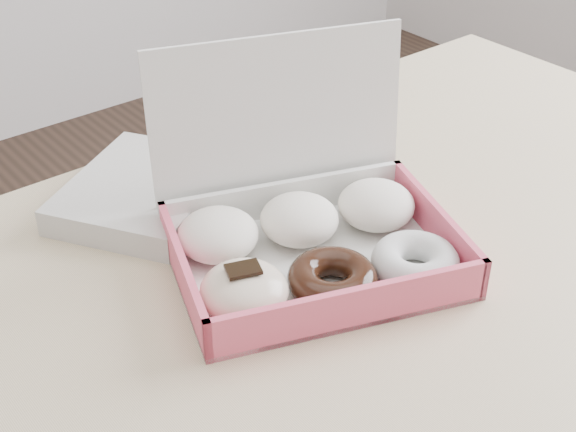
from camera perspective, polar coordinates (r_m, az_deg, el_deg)
table at (r=1.07m, az=7.75°, el=-4.61°), size 1.20×0.80×0.75m
donut_box at (r=0.94m, az=1.35°, el=-1.24°), size 0.39×0.36×0.24m
newspapers at (r=1.07m, az=-10.16°, el=1.72°), size 0.29×0.27×0.04m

